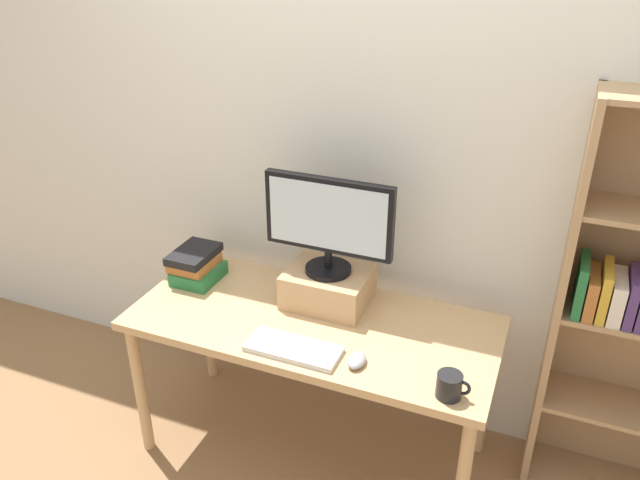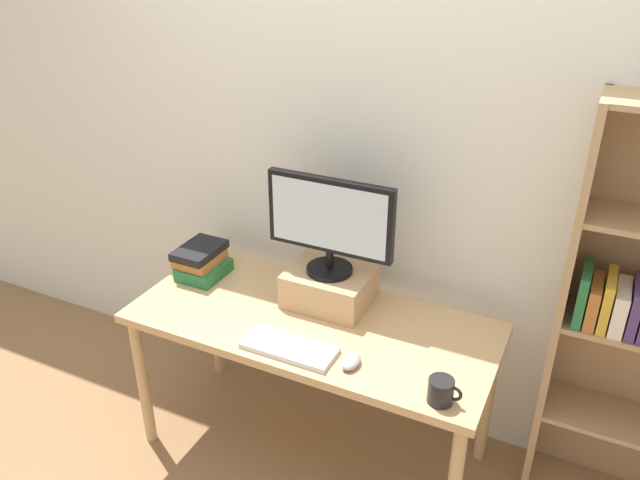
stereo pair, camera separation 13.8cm
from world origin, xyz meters
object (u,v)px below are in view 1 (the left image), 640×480
Objects in this scene: computer_monitor at (328,222)px; computer_mouse at (357,360)px; coffee_mug at (450,386)px; book_stack at (196,265)px; riser_box at (328,286)px; desk at (313,334)px; keyboard at (294,349)px.

computer_mouse is at bearing -54.22° from computer_monitor.
book_stack is at bearing 164.06° from coffee_mug.
computer_mouse is 0.35m from coffee_mug.
riser_box reaches higher than coffee_mug.
computer_mouse is 0.93m from book_stack.
desk is 0.67m from coffee_mug.
riser_box is at bearing 125.67° from computer_mouse.
keyboard is at bearing -88.96° from computer_monitor.
computer_monitor is 0.57m from computer_mouse.
riser_box reaches higher than keyboard.
computer_mouse is at bearing 172.77° from coffee_mug.
riser_box is 0.31m from computer_monitor.
desk is at bearing 158.03° from coffee_mug.
riser_box is at bearing 91.03° from keyboard.
coffee_mug is (0.35, -0.04, 0.03)m from computer_mouse.
coffee_mug is at bearing -33.46° from riser_box.
computer_mouse reaches higher than desk.
computer_monitor is at bearing 125.78° from computer_mouse.
riser_box is 0.73m from coffee_mug.
coffee_mug reaches higher than desk.
book_stack is (-0.62, -0.05, -0.00)m from riser_box.
riser_box is at bearing 146.54° from coffee_mug.
computer_mouse is at bearing -19.23° from book_stack.
riser_box is at bearing 86.86° from desk.
keyboard is (0.02, -0.22, 0.09)m from desk.
desk is 4.37× the size of riser_box.
computer_monitor is 5.20× the size of computer_mouse.
riser_box is 0.38m from keyboard.
computer_monitor is (-0.00, -0.00, 0.31)m from riser_box.
computer_monitor reaches higher than keyboard.
riser_box is at bearing 4.52° from book_stack.
book_stack reaches higher than coffee_mug.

